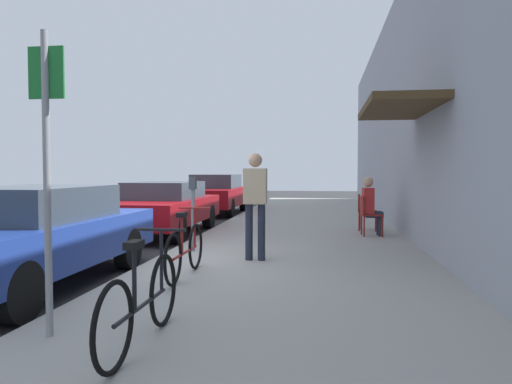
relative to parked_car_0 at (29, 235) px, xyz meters
name	(u,v)px	position (x,y,z in m)	size (l,w,h in m)	color
ground_plane	(149,268)	(1.10, 1.43, -0.70)	(60.00, 60.00, 0.00)	#2D2D30
sidewalk_slab	(298,248)	(3.35, 3.43, -0.64)	(4.50, 32.00, 0.12)	#9E9B93
building_facade	(429,94)	(5.75, 3.43, 2.26)	(1.40, 32.00, 5.92)	#999EA8
parked_car_0	(29,235)	(0.00, 0.00, 0.00)	(1.80, 4.40, 1.33)	navy
parked_car_1	(164,207)	(0.00, 5.34, -0.02)	(1.80, 4.40, 1.28)	maroon
parked_car_2	(216,193)	(0.00, 11.04, 0.03)	(1.80, 4.40, 1.42)	maroon
parking_meter	(193,208)	(1.55, 2.40, 0.19)	(0.12, 0.10, 1.32)	slate
street_sign	(47,159)	(1.50, -1.99, 0.94)	(0.32, 0.06, 2.60)	gray
bicycle_0	(142,302)	(2.38, -2.11, -0.22)	(0.46, 1.71, 0.90)	black
bicycle_1	(185,250)	(2.00, 0.39, -0.22)	(0.46, 1.71, 0.90)	black
cafe_chair_0	(368,213)	(4.81, 4.91, -0.08)	(0.47, 0.47, 0.87)	maroon
seated_patron_0	(371,204)	(4.87, 4.92, 0.12)	(0.44, 0.38, 1.29)	#232838
cafe_chair_1	(364,209)	(4.81, 5.87, -0.08)	(0.49, 0.49, 0.87)	maroon
pedestrian_standing	(255,198)	(2.76, 1.70, 0.42)	(0.36, 0.22, 1.70)	#232838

